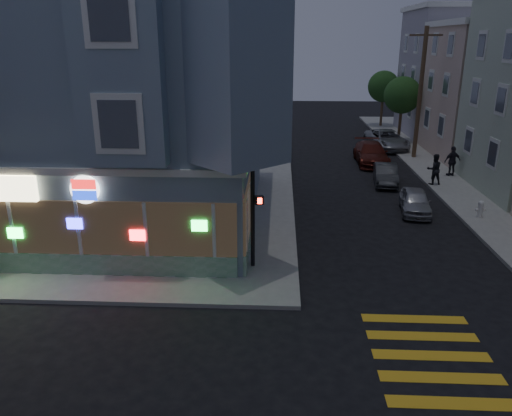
# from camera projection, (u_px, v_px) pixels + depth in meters

# --- Properties ---
(ground) EXTENTS (120.00, 120.00, 0.00)m
(ground) POSITION_uv_depth(u_px,v_px,m) (198.00, 344.00, 14.26)
(ground) COLOR black
(ground) RESTS_ON ground
(sidewalk_nw) EXTENTS (33.00, 42.00, 0.15)m
(sidewalk_nw) POSITION_uv_depth(u_px,v_px,m) (66.00, 157.00, 36.63)
(sidewalk_nw) COLOR gray
(sidewalk_nw) RESTS_ON ground
(corner_building) EXTENTS (14.60, 14.60, 11.40)m
(corner_building) POSITION_uv_depth(u_px,v_px,m) (103.00, 95.00, 23.07)
(corner_building) COLOR gray
(corner_building) RESTS_ON sidewalk_nw
(row_house_d) EXTENTS (12.00, 8.60, 10.50)m
(row_house_d) POSITION_uv_depth(u_px,v_px,m) (478.00, 74.00, 43.79)
(row_house_d) COLOR #958E9C
(row_house_d) RESTS_ON sidewalk_ne
(utility_pole) EXTENTS (2.20, 0.30, 9.00)m
(utility_pole) POSITION_uv_depth(u_px,v_px,m) (420.00, 92.00, 34.87)
(utility_pole) COLOR #4C3826
(utility_pole) RESTS_ON sidewalk_ne
(street_tree_near) EXTENTS (3.00, 3.00, 5.30)m
(street_tree_near) POSITION_uv_depth(u_px,v_px,m) (402.00, 95.00, 40.82)
(street_tree_near) COLOR #4C3826
(street_tree_near) RESTS_ON sidewalk_ne
(street_tree_far) EXTENTS (3.00, 3.00, 5.30)m
(street_tree_far) POSITION_uv_depth(u_px,v_px,m) (384.00, 87.00, 48.39)
(street_tree_far) COLOR #4C3826
(street_tree_far) RESTS_ON sidewalk_ne
(pedestrian_a) EXTENTS (0.96, 0.79, 1.81)m
(pedestrian_a) POSITION_uv_depth(u_px,v_px,m) (434.00, 169.00, 29.20)
(pedestrian_a) COLOR black
(pedestrian_a) RESTS_ON sidewalk_ne
(pedestrian_b) EXTENTS (1.17, 0.73, 1.86)m
(pedestrian_b) POSITION_uv_depth(u_px,v_px,m) (452.00, 161.00, 31.05)
(pedestrian_b) COLOR #23222A
(pedestrian_b) RESTS_ON sidewalk_ne
(parked_car_a) EXTENTS (1.87, 3.64, 1.19)m
(parked_car_a) POSITION_uv_depth(u_px,v_px,m) (415.00, 201.00, 24.91)
(parked_car_a) COLOR #9FA1A6
(parked_car_a) RESTS_ON ground
(parked_car_b) EXTENTS (1.70, 3.77, 1.20)m
(parked_car_b) POSITION_uv_depth(u_px,v_px,m) (386.00, 174.00, 29.85)
(parked_car_b) COLOR #323437
(parked_car_b) RESTS_ON ground
(parked_car_c) EXTENTS (2.13, 5.09, 1.47)m
(parked_car_c) POSITION_uv_depth(u_px,v_px,m) (371.00, 153.00, 34.73)
(parked_car_c) COLOR #561C13
(parked_car_c) RESTS_ON ground
(parked_car_d) EXTENTS (3.09, 5.60, 1.48)m
(parked_car_d) POSITION_uv_depth(u_px,v_px,m) (387.00, 139.00, 39.55)
(parked_car_d) COLOR #92969C
(parked_car_d) RESTS_ON ground
(traffic_signal) EXTENTS (0.60, 0.54, 4.83)m
(traffic_signal) POSITION_uv_depth(u_px,v_px,m) (253.00, 183.00, 17.72)
(traffic_signal) COLOR black
(traffic_signal) RESTS_ON sidewalk_nw
(fire_hydrant) EXTENTS (0.48, 0.28, 0.83)m
(fire_hydrant) POSITION_uv_depth(u_px,v_px,m) (481.00, 209.00, 23.86)
(fire_hydrant) COLOR silver
(fire_hydrant) RESTS_ON sidewalk_ne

